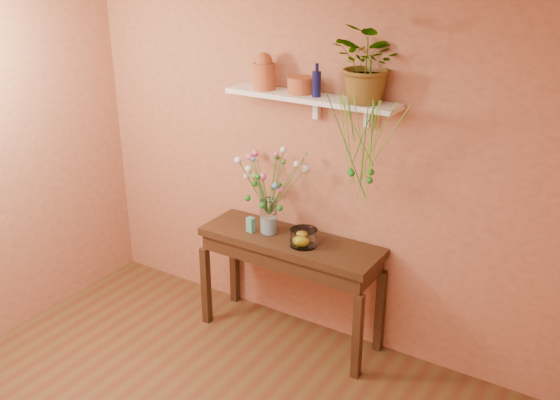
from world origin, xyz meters
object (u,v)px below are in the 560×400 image
Objects in this scene: blue_bottle at (317,83)px; spider_plant at (370,63)px; glass_vase at (269,219)px; bouquet at (268,174)px; sideboard at (290,253)px; glass_bowl at (304,238)px; terracotta_jug at (264,72)px.

blue_bottle is 0.41m from spider_plant.
bouquet reaches higher than glass_vase.
blue_bottle reaches higher than bouquet.
sideboard is 0.24m from glass_bowl.
bouquet is (-0.35, -0.09, -0.70)m from blue_bottle.
spider_plant reaches higher than sideboard.
spider_plant reaches higher than terracotta_jug.
spider_plant is 1.14m from bouquet.
glass_vase reaches higher than glass_bowl.
bouquet is 2.72× the size of glass_bowl.
glass_bowl is at bearing -19.72° from terracotta_jug.
terracotta_jug reaches higher than glass_bowl.
terracotta_jug is 0.75m from bouquet.
blue_bottle reaches higher than glass_bowl.
sideboard is 2.72× the size of spider_plant.
glass_bowl is (0.35, -0.06, -0.41)m from bouquet.
blue_bottle is at bearing 17.76° from glass_vase.
blue_bottle reaches higher than sideboard.
glass_vase is 0.48× the size of bouquet.
glass_bowl is at bearing -18.99° from sideboard.
glass_bowl is at bearing -87.99° from blue_bottle.
blue_bottle is at bearing -0.09° from terracotta_jug.
bouquet is (-0.21, 0.01, 0.59)m from sideboard.
bouquet reaches higher than sideboard.
sideboard is 1.36m from terracotta_jug.
terracotta_jug is 1.28× the size of glass_bowl.
spider_plant is 1.42m from glass_vase.
spider_plant is at bearing 13.99° from sideboard.
spider_plant is at bearing 10.25° from glass_vase.
sideboard is 5.24× the size of glass_vase.
blue_bottle is (0.43, -0.00, -0.03)m from terracotta_jug.
glass_bowl is at bearing -154.48° from spider_plant.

